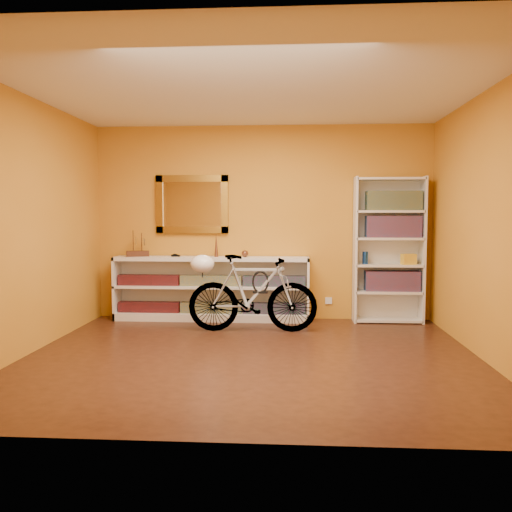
# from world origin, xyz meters

# --- Properties ---
(floor) EXTENTS (4.50, 4.00, 0.01)m
(floor) POSITION_xyz_m (0.00, 0.00, -0.01)
(floor) COLOR black
(floor) RESTS_ON ground
(ceiling) EXTENTS (4.50, 4.00, 0.01)m
(ceiling) POSITION_xyz_m (0.00, 0.00, 2.60)
(ceiling) COLOR silver
(ceiling) RESTS_ON ground
(back_wall) EXTENTS (4.50, 0.01, 2.60)m
(back_wall) POSITION_xyz_m (0.00, 2.00, 1.30)
(back_wall) COLOR #BF791C
(back_wall) RESTS_ON ground
(left_wall) EXTENTS (0.01, 4.00, 2.60)m
(left_wall) POSITION_xyz_m (-2.25, 0.00, 1.30)
(left_wall) COLOR #BF791C
(left_wall) RESTS_ON ground
(right_wall) EXTENTS (0.01, 4.00, 2.60)m
(right_wall) POSITION_xyz_m (2.25, 0.00, 1.30)
(right_wall) COLOR #BF791C
(right_wall) RESTS_ON ground
(gilt_mirror) EXTENTS (0.98, 0.06, 0.78)m
(gilt_mirror) POSITION_xyz_m (-0.95, 1.97, 1.55)
(gilt_mirror) COLOR brown
(gilt_mirror) RESTS_ON back_wall
(wall_socket) EXTENTS (0.09, 0.02, 0.09)m
(wall_socket) POSITION_xyz_m (0.90, 1.99, 0.25)
(wall_socket) COLOR silver
(wall_socket) RESTS_ON back_wall
(console_unit) EXTENTS (2.60, 0.35, 0.85)m
(console_unit) POSITION_xyz_m (-0.67, 1.81, 0.42)
(console_unit) COLOR silver
(console_unit) RESTS_ON floor
(cd_row_lower) EXTENTS (2.50, 0.13, 0.14)m
(cd_row_lower) POSITION_xyz_m (-0.67, 1.79, 0.17)
(cd_row_lower) COLOR black
(cd_row_lower) RESTS_ON console_unit
(cd_row_upper) EXTENTS (2.50, 0.13, 0.14)m
(cd_row_upper) POSITION_xyz_m (-0.67, 1.79, 0.54)
(cd_row_upper) COLOR navy
(cd_row_upper) RESTS_ON console_unit
(model_ship) EXTENTS (0.32, 0.21, 0.35)m
(model_ship) POSITION_xyz_m (-1.67, 1.81, 1.03)
(model_ship) COLOR #3B1D10
(model_ship) RESTS_ON console_unit
(toy_car) EXTENTS (0.00, 0.00, 0.00)m
(toy_car) POSITION_xyz_m (-1.15, 1.81, 0.85)
(toy_car) COLOR black
(toy_car) RESTS_ON console_unit
(bronze_ornament) EXTENTS (0.05, 0.05, 0.31)m
(bronze_ornament) POSITION_xyz_m (-0.60, 1.81, 1.01)
(bronze_ornament) COLOR brown
(bronze_ornament) RESTS_ON console_unit
(decorative_orb) EXTENTS (0.09, 0.09, 0.09)m
(decorative_orb) POSITION_xyz_m (-0.22, 1.81, 0.89)
(decorative_orb) COLOR brown
(decorative_orb) RESTS_ON console_unit
(bookcase) EXTENTS (0.90, 0.30, 1.90)m
(bookcase) POSITION_xyz_m (1.66, 1.84, 0.95)
(bookcase) COLOR silver
(bookcase) RESTS_ON floor
(book_row_a) EXTENTS (0.70, 0.22, 0.26)m
(book_row_a) POSITION_xyz_m (1.71, 1.84, 0.55)
(book_row_a) COLOR maroon
(book_row_a) RESTS_ON bookcase
(book_row_b) EXTENTS (0.70, 0.22, 0.28)m
(book_row_b) POSITION_xyz_m (1.71, 1.84, 1.25)
(book_row_b) COLOR maroon
(book_row_b) RESTS_ON bookcase
(book_row_c) EXTENTS (0.70, 0.22, 0.25)m
(book_row_c) POSITION_xyz_m (1.71, 1.84, 1.59)
(book_row_c) COLOR #19485A
(book_row_c) RESTS_ON bookcase
(travel_mug) EXTENTS (0.07, 0.07, 0.16)m
(travel_mug) POSITION_xyz_m (1.36, 1.82, 0.85)
(travel_mug) COLOR #163E9C
(travel_mug) RESTS_ON bookcase
(red_tin) EXTENTS (0.18, 0.18, 0.18)m
(red_tin) POSITION_xyz_m (1.46, 1.87, 1.56)
(red_tin) COLOR maroon
(red_tin) RESTS_ON bookcase
(yellow_bag) EXTENTS (0.20, 0.15, 0.14)m
(yellow_bag) POSITION_xyz_m (1.91, 1.80, 0.83)
(yellow_bag) COLOR gold
(yellow_bag) RESTS_ON bookcase
(bicycle) EXTENTS (0.44, 1.59, 0.93)m
(bicycle) POSITION_xyz_m (-0.07, 1.14, 0.47)
(bicycle) COLOR silver
(bicycle) RESTS_ON floor
(helmet) EXTENTS (0.29, 0.28, 0.22)m
(helmet) POSITION_xyz_m (-0.67, 1.12, 0.82)
(helmet) COLOR white
(helmet) RESTS_ON bicycle
(u_lock) EXTENTS (0.20, 0.02, 0.20)m
(u_lock) POSITION_xyz_m (0.02, 1.14, 0.61)
(u_lock) COLOR black
(u_lock) RESTS_ON bicycle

